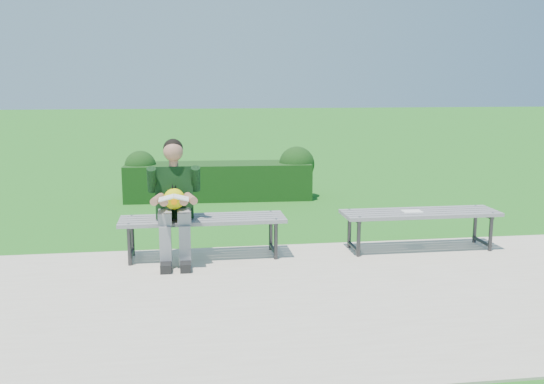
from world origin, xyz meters
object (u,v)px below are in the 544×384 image
bench_left (203,222)px  paper_sheet (412,211)px  bench_right (420,216)px  hedge (222,178)px  seated_boy (174,198)px

bench_left → paper_sheet: bench_left is taller
bench_right → paper_sheet: bench_right is taller
hedge → bench_right: 4.10m
seated_boy → paper_sheet: size_ratio=5.82×
hedge → bench_left: (-0.44, -3.53, 0.06)m
bench_right → seated_boy: size_ratio=1.37×
seated_boy → paper_sheet: seated_boy is taller
bench_left → bench_right: same height
bench_right → hedge: bearing=119.9°
seated_boy → bench_left: bearing=17.2°
hedge → paper_sheet: (1.94, -3.56, 0.12)m
bench_right → paper_sheet: (-0.10, -0.00, 0.06)m
bench_left → bench_right: (2.48, -0.03, 0.00)m
paper_sheet → seated_boy: bearing=-178.7°
hedge → bench_left: bearing=-97.1°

